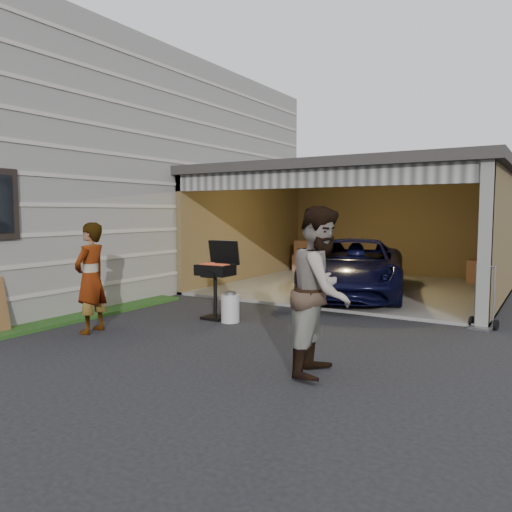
# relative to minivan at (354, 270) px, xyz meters

# --- Properties ---
(ground) EXTENTS (80.00, 80.00, 0.00)m
(ground) POSITION_rel_minivan_xyz_m (-1.10, -5.20, -0.61)
(ground) COLOR black
(ground) RESTS_ON ground
(house) EXTENTS (7.00, 11.00, 5.50)m
(house) POSITION_rel_minivan_xyz_m (-7.10, -1.20, 2.14)
(house) COLOR #474744
(house) RESTS_ON ground
(garage) EXTENTS (6.80, 6.30, 2.90)m
(garage) POSITION_rel_minivan_xyz_m (-0.34, 1.59, 1.26)
(garage) COLOR #605E59
(garage) RESTS_ON ground
(minivan) EXTENTS (3.14, 4.80, 1.23)m
(minivan) POSITION_rel_minivan_xyz_m (0.00, 0.00, 0.00)
(minivan) COLOR black
(minivan) RESTS_ON ground
(woman) EXTENTS (0.53, 0.70, 1.72)m
(woman) POSITION_rel_minivan_xyz_m (-2.37, -5.16, 0.25)
(woman) COLOR #ACBDD9
(woman) RESTS_ON ground
(man) EXTENTS (0.87, 1.04, 1.94)m
(man) POSITION_rel_minivan_xyz_m (1.50, -5.12, 0.36)
(man) COLOR #402B19
(man) RESTS_ON ground
(bbq_grill) EXTENTS (0.61, 0.54, 1.37)m
(bbq_grill) POSITION_rel_minivan_xyz_m (-1.31, -3.32, 0.20)
(bbq_grill) COLOR black
(bbq_grill) RESTS_ON ground
(propane_tank) EXTENTS (0.35, 0.35, 0.47)m
(propane_tank) POSITION_rel_minivan_xyz_m (-0.94, -3.44, -0.38)
(propane_tank) COLOR #B9B8B4
(propane_tank) RESTS_ON ground
(hand_truck) EXTENTS (0.45, 0.39, 1.03)m
(hand_truck) POSITION_rel_minivan_xyz_m (2.81, -1.73, -0.41)
(hand_truck) COLOR gray
(hand_truck) RESTS_ON ground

